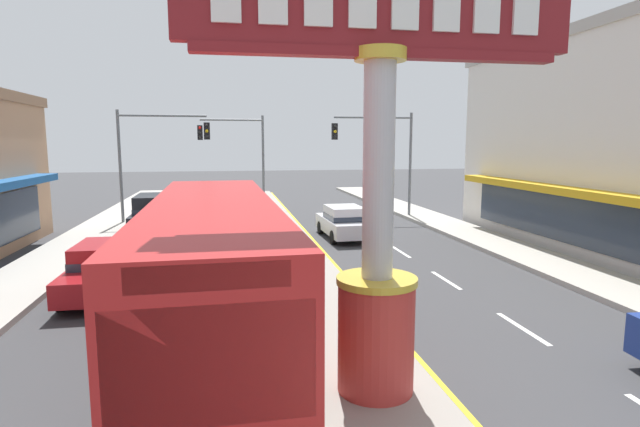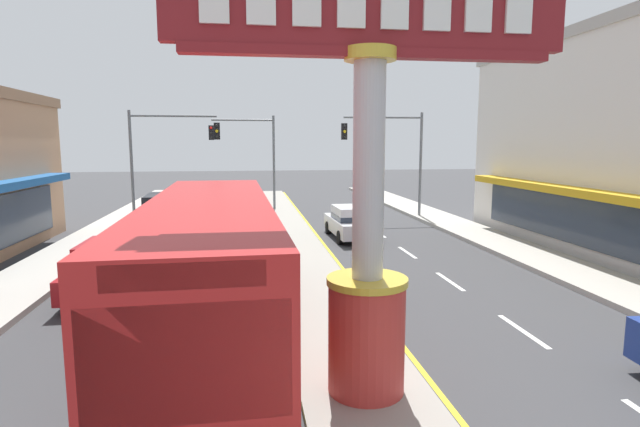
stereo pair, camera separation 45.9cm
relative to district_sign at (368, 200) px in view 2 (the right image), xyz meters
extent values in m
cube|color=gray|center=(0.00, 11.36, -3.45)|extent=(2.34, 52.00, 0.14)
cube|color=#ADA89E|center=(-9.01, 9.36, -3.43)|extent=(2.49, 60.00, 0.18)
cube|color=#ADA89E|center=(9.01, 9.36, -3.43)|extent=(2.49, 60.00, 0.18)
cube|color=silver|center=(-4.47, 2.56, -3.52)|extent=(0.14, 2.20, 0.01)
cube|color=silver|center=(-4.47, 6.96, -3.52)|extent=(0.14, 2.20, 0.01)
cube|color=silver|center=(-4.47, 11.36, -3.52)|extent=(0.14, 2.20, 0.01)
cube|color=silver|center=(-4.47, 15.76, -3.52)|extent=(0.14, 2.20, 0.01)
cube|color=silver|center=(-4.47, 20.16, -3.52)|extent=(0.14, 2.20, 0.01)
cube|color=silver|center=(-4.47, 24.56, -3.52)|extent=(0.14, 2.20, 0.01)
cube|color=silver|center=(4.47, 2.56, -3.52)|extent=(0.14, 2.20, 0.01)
cube|color=silver|center=(4.47, 6.96, -3.52)|extent=(0.14, 2.20, 0.01)
cube|color=silver|center=(4.47, 11.36, -3.52)|extent=(0.14, 2.20, 0.01)
cube|color=silver|center=(4.47, 15.76, -3.52)|extent=(0.14, 2.20, 0.01)
cube|color=silver|center=(4.47, 20.16, -3.52)|extent=(0.14, 2.20, 0.01)
cube|color=silver|center=(4.47, 24.56, -3.52)|extent=(0.14, 2.20, 0.01)
cube|color=yellow|center=(-1.35, 11.36, -3.52)|extent=(0.12, 52.00, 0.01)
cube|color=yellow|center=(1.35, 11.36, -3.52)|extent=(0.12, 52.00, 0.01)
cylinder|color=#B7332D|center=(0.00, 0.00, -2.42)|extent=(1.33, 1.33, 1.92)
cylinder|color=gold|center=(0.00, 0.00, -1.40)|extent=(1.40, 1.40, 0.12)
cylinder|color=#B7B7BC|center=(0.00, 0.00, 0.50)|extent=(0.53, 0.53, 3.92)
cylinder|color=gold|center=(0.00, 0.00, 2.36)|extent=(0.85, 0.85, 0.20)
cube|color=maroon|center=(0.00, 0.00, 3.04)|extent=(6.56, 0.24, 1.17)
cube|color=maroon|center=(0.00, 0.00, 2.38)|extent=(6.04, 0.29, 0.16)
cube|color=white|center=(-2.44, -0.15, 3.04)|extent=(0.45, 0.06, 0.64)
cube|color=white|center=(-1.74, -0.15, 3.04)|extent=(0.45, 0.06, 0.64)
cube|color=white|center=(-1.05, -0.15, 3.04)|extent=(0.45, 0.06, 0.64)
cube|color=white|center=(-0.35, -0.15, 3.04)|extent=(0.45, 0.06, 0.64)
cube|color=white|center=(0.35, -0.15, 3.04)|extent=(0.45, 0.06, 0.64)
cube|color=white|center=(1.05, -0.15, 3.04)|extent=(0.45, 0.06, 0.64)
cube|color=white|center=(1.74, -0.15, 3.04)|extent=(0.45, 0.06, 0.64)
cube|color=white|center=(2.44, -0.15, 3.04)|extent=(0.45, 0.06, 0.64)
cube|color=gold|center=(10.32, 6.32, -0.90)|extent=(0.90, 21.04, 0.30)
cylinder|color=slate|center=(-8.17, 20.57, -0.42)|extent=(0.16, 0.16, 6.20)
cylinder|color=slate|center=(-5.86, 20.57, 2.38)|extent=(4.62, 0.12, 0.12)
cube|color=black|center=(-3.55, 20.41, 1.57)|extent=(0.32, 0.24, 0.92)
sphere|color=black|center=(-3.55, 20.27, 1.87)|extent=(0.17, 0.17, 0.17)
sphere|color=yellow|center=(-3.55, 20.27, 1.57)|extent=(0.17, 0.17, 0.17)
sphere|color=black|center=(-3.55, 20.27, 1.27)|extent=(0.17, 0.17, 0.17)
cylinder|color=slate|center=(8.17, 20.45, -0.42)|extent=(0.16, 0.16, 6.20)
cylinder|color=slate|center=(5.86, 20.45, 2.38)|extent=(4.62, 0.12, 0.12)
cube|color=black|center=(3.55, 20.29, 1.57)|extent=(0.32, 0.24, 0.92)
sphere|color=black|center=(3.55, 20.15, 1.87)|extent=(0.17, 0.17, 0.17)
sphere|color=yellow|center=(3.55, 20.15, 1.57)|extent=(0.17, 0.17, 0.17)
sphere|color=black|center=(3.55, 20.15, 1.27)|extent=(0.17, 0.17, 0.17)
cylinder|color=slate|center=(-0.19, 25.14, -0.42)|extent=(0.16, 0.16, 6.20)
cylinder|color=slate|center=(-2.17, 25.14, 2.38)|extent=(3.96, 0.12, 0.12)
cube|color=black|center=(-4.15, 24.98, 1.57)|extent=(0.32, 0.24, 0.92)
sphere|color=red|center=(-4.15, 24.84, 1.87)|extent=(0.17, 0.17, 0.17)
sphere|color=black|center=(-4.15, 24.84, 1.57)|extent=(0.17, 0.17, 0.17)
sphere|color=black|center=(-4.15, 24.84, 1.27)|extent=(0.17, 0.17, 0.17)
cube|color=#B21E1E|center=(-2.82, 2.79, -1.71)|extent=(2.74, 11.25, 2.90)
cube|color=#283342|center=(-2.82, 2.79, -1.41)|extent=(2.76, 11.03, 0.90)
cube|color=#283342|center=(-2.70, -2.77, -1.46)|extent=(2.30, 0.13, 1.40)
cube|color=black|center=(-2.70, -2.77, -0.46)|extent=(1.75, 0.12, 0.30)
cylinder|color=black|center=(-1.59, -0.66, -3.04)|extent=(0.30, 0.97, 0.96)
cylinder|color=black|center=(-3.89, -0.71, -3.04)|extent=(0.30, 0.97, 0.96)
cylinder|color=black|center=(-1.73, 5.72, -3.04)|extent=(0.30, 0.97, 0.96)
cylinder|color=black|center=(-4.03, 5.67, -3.04)|extent=(0.30, 0.97, 0.96)
cube|color=#14562D|center=(-2.82, 15.39, -2.92)|extent=(1.92, 4.36, 0.66)
cube|color=#14562D|center=(-2.82, 15.56, -2.29)|extent=(1.63, 2.21, 0.60)
cube|color=#283342|center=(-2.82, 15.56, -2.47)|extent=(1.67, 2.23, 0.24)
cylinder|color=black|center=(-1.96, 14.09, -3.21)|extent=(0.24, 0.63, 0.62)
cylinder|color=black|center=(-3.58, 14.02, -3.21)|extent=(0.24, 0.63, 0.62)
cylinder|color=black|center=(-2.06, 16.75, -3.21)|extent=(0.24, 0.63, 0.62)
cylinder|color=black|center=(-3.68, 16.69, -3.21)|extent=(0.24, 0.63, 0.62)
cube|color=black|center=(-6.12, 17.65, -2.82)|extent=(1.99, 4.64, 0.80)
cube|color=black|center=(-6.12, 17.83, -2.02)|extent=(1.73, 2.88, 0.80)
cube|color=#283342|center=(-6.12, 17.83, -2.30)|extent=(1.77, 2.91, 0.24)
cylinder|color=black|center=(-5.22, 16.24, -3.18)|extent=(0.23, 0.68, 0.68)
cylinder|color=black|center=(-6.96, 16.20, -3.18)|extent=(0.23, 0.68, 0.68)
cylinder|color=black|center=(-5.27, 19.09, -3.18)|extent=(0.23, 0.68, 0.68)
cylinder|color=black|center=(-7.02, 19.05, -3.18)|extent=(0.23, 0.68, 0.68)
cube|color=maroon|center=(-6.12, 7.25, -2.92)|extent=(1.78, 4.31, 0.66)
cube|color=maroon|center=(-6.12, 7.42, -2.29)|extent=(1.56, 2.16, 0.60)
cube|color=#283342|center=(-6.12, 7.42, -2.47)|extent=(1.60, 2.18, 0.24)
cylinder|color=black|center=(-5.32, 5.91, -3.21)|extent=(0.22, 0.62, 0.62)
cylinder|color=black|center=(-6.94, 5.92, -3.21)|extent=(0.22, 0.62, 0.62)
cylinder|color=black|center=(-5.30, 8.58, -3.21)|extent=(0.22, 0.62, 0.62)
cylinder|color=black|center=(-6.92, 8.59, -3.21)|extent=(0.22, 0.62, 0.62)
cube|color=silver|center=(2.82, 14.75, -2.92)|extent=(1.91, 4.36, 0.66)
cube|color=silver|center=(2.82, 14.58, -2.29)|extent=(1.62, 2.20, 0.60)
cube|color=#283342|center=(2.82, 14.58, -2.47)|extent=(1.66, 2.23, 0.24)
cylinder|color=black|center=(1.96, 16.05, -3.21)|extent=(0.24, 0.63, 0.62)
cylinder|color=black|center=(3.58, 16.11, -3.21)|extent=(0.24, 0.63, 0.62)
cylinder|color=black|center=(2.06, 13.39, -3.21)|extent=(0.24, 0.63, 0.62)
cylinder|color=black|center=(3.67, 13.44, -3.21)|extent=(0.24, 0.63, 0.62)
camera|label=1|loc=(-2.47, -8.12, 0.95)|focal=28.36mm
camera|label=2|loc=(-2.02, -8.19, 0.95)|focal=28.36mm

